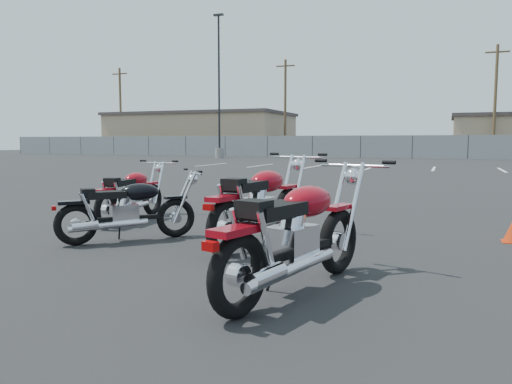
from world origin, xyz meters
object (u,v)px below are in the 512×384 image
(motorcycle_second_black, at_px, (127,209))
(motorcycle_rear_red, at_px, (260,204))
(motorcycle_third_red, at_px, (296,235))
(motorcycle_front_red, at_px, (131,194))

(motorcycle_second_black, distance_m, motorcycle_rear_red, 1.80)
(motorcycle_second_black, xyz_separation_m, motorcycle_rear_red, (1.74, 0.43, 0.10))
(motorcycle_second_black, bearing_deg, motorcycle_third_red, -26.82)
(motorcycle_rear_red, bearing_deg, motorcycle_third_red, -60.70)
(motorcycle_third_red, bearing_deg, motorcycle_second_black, 153.18)
(motorcycle_third_red, bearing_deg, motorcycle_front_red, 142.57)
(motorcycle_front_red, xyz_separation_m, motorcycle_rear_red, (2.70, -1.02, 0.08))
(motorcycle_third_red, bearing_deg, motorcycle_rear_red, 119.30)
(motorcycle_front_red, distance_m, motorcycle_rear_red, 2.88)
(motorcycle_third_red, height_order, motorcycle_rear_red, motorcycle_rear_red)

